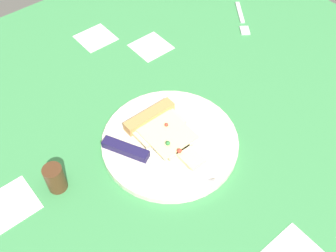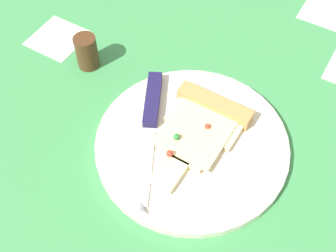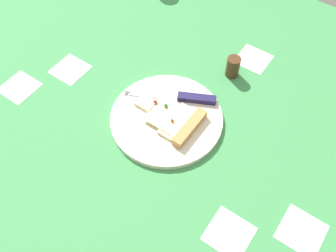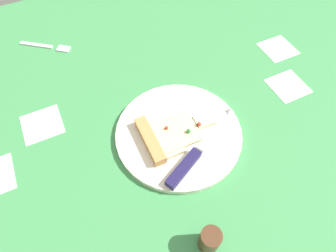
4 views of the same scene
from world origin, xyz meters
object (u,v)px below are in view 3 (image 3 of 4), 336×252
at_px(knife, 179,97).
at_px(pepper_shaker, 233,67).
at_px(plate, 166,119).
at_px(pizza_slice, 175,120).

bearing_deg(knife, pepper_shaker, -48.08).
height_order(plate, knife, knife).
height_order(knife, pepper_shaker, pepper_shaker).
height_order(pizza_slice, pepper_shaker, pepper_shaker).
xyz_separation_m(pizza_slice, knife, (0.03, -0.07, -0.00)).
distance_m(pizza_slice, knife, 0.08).
distance_m(plate, pizza_slice, 0.03).
xyz_separation_m(plate, pepper_shaker, (-0.06, -0.23, 0.02)).
relative_size(plate, pepper_shaker, 4.74).
distance_m(plate, knife, 0.07).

